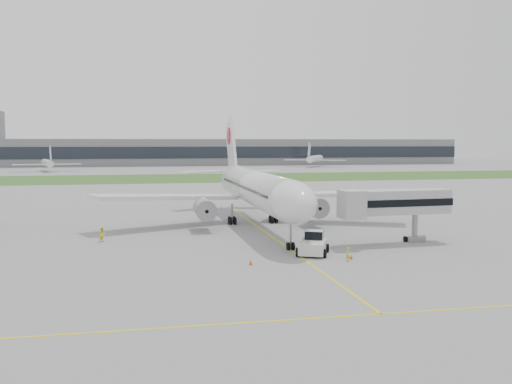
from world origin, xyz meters
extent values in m
plane|color=gray|center=(0.00, 0.00, 0.00)|extent=(600.00, 600.00, 0.00)
cube|color=#3D5D22|center=(0.00, 120.00, 0.01)|extent=(600.00, 50.00, 0.02)
cube|color=slate|center=(0.00, 230.00, 7.00)|extent=(320.00, 22.00, 14.00)
cube|color=#1E222A|center=(0.00, 219.00, 7.00)|extent=(320.00, 0.60, 6.00)
cylinder|color=silver|center=(0.00, 4.00, 5.60)|extent=(5.00, 38.00, 5.00)
ellipsoid|color=silver|center=(0.00, -15.50, 5.60)|extent=(5.00, 11.00, 5.00)
cube|color=black|center=(0.00, -16.50, 6.50)|extent=(3.20, 1.54, 1.14)
cone|color=silver|center=(0.00, 26.00, 6.40)|extent=(5.00, 10.53, 6.16)
cube|color=silver|center=(-13.00, 6.00, 4.40)|extent=(22.13, 13.52, 1.70)
cube|color=silver|center=(13.00, 6.00, 4.40)|extent=(22.13, 13.52, 1.70)
cylinder|color=#9F9EA4|center=(-8.00, 1.50, 3.00)|extent=(2.70, 5.20, 2.70)
cylinder|color=#9F9EA4|center=(8.00, 1.50, 3.00)|extent=(2.70, 5.20, 2.70)
cube|color=silver|center=(0.00, 27.50, 11.50)|extent=(0.45, 10.90, 12.76)
cylinder|color=#B70A20|center=(0.00, 28.50, 13.50)|extent=(0.60, 3.20, 3.20)
cube|color=silver|center=(-5.00, 28.50, 6.80)|extent=(9.54, 6.34, 0.35)
cube|color=silver|center=(5.00, 28.50, 6.80)|extent=(9.54, 6.34, 0.35)
cylinder|color=gray|center=(0.00, -15.00, 1.55)|extent=(0.24, 0.24, 3.10)
cylinder|color=black|center=(-3.20, 7.00, 0.55)|extent=(1.40, 1.10, 1.10)
cylinder|color=black|center=(3.20, 7.00, 0.55)|extent=(1.40, 1.10, 1.10)
cube|color=silver|center=(1.75, -17.97, 0.86)|extent=(4.38, 5.49, 1.28)
cube|color=silver|center=(2.26, -16.80, 1.93)|extent=(2.45, 2.34, 1.07)
cube|color=black|center=(2.26, -16.80, 1.98)|extent=(2.52, 2.41, 0.91)
cylinder|color=black|center=(1.07, -15.92, 0.48)|extent=(0.73, 1.03, 0.96)
cylinder|color=black|center=(3.72, -17.08, 0.48)|extent=(0.73, 1.03, 0.96)
cylinder|color=black|center=(-0.22, -18.87, 0.48)|extent=(0.73, 1.03, 0.96)
cylinder|color=black|center=(2.43, -20.02, 0.48)|extent=(0.73, 1.03, 0.96)
cube|color=#ADADAF|center=(13.76, -13.25, 5.07)|extent=(13.80, 3.75, 2.92)
cube|color=black|center=(13.76, -13.25, 5.07)|extent=(14.00, 3.86, 0.88)
cube|color=#ADADAF|center=(7.50, -14.61, 5.07)|extent=(2.53, 3.31, 3.31)
cylinder|color=gray|center=(16.65, -12.58, 1.85)|extent=(0.68, 0.68, 3.70)
cube|color=gray|center=(16.65, -12.58, 0.34)|extent=(2.42, 1.50, 0.68)
cylinder|color=black|center=(15.39, -12.66, 0.34)|extent=(0.33, 0.70, 0.68)
cylinder|color=black|center=(17.92, -12.51, 0.34)|extent=(0.33, 0.70, 0.68)
cone|color=#FF430D|center=(-6.03, -21.92, 0.29)|extent=(0.42, 0.42, 0.58)
cone|color=#FF430D|center=(4.91, -21.34, 0.27)|extent=(0.39, 0.39, 0.54)
imported|color=#9DEC27|center=(4.18, -22.19, 0.76)|extent=(0.65, 0.65, 1.53)
imported|color=yellow|center=(-21.47, -5.24, 0.93)|extent=(1.13, 1.15, 1.87)
camera|label=1|loc=(-16.92, -77.40, 12.34)|focal=40.00mm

